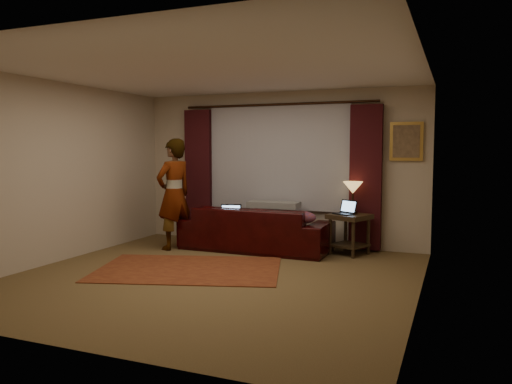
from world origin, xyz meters
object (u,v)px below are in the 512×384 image
at_px(end_table, 349,234).
at_px(laptop_table, 344,207).
at_px(sofa, 256,220).
at_px(laptop_sofa, 230,213).
at_px(person, 174,194).
at_px(tiffany_lamp, 353,197).

xyz_separation_m(end_table, laptop_table, (-0.08, -0.05, 0.42)).
relative_size(sofa, laptop_sofa, 6.60).
bearing_deg(end_table, person, -166.71).
height_order(sofa, laptop_sofa, sofa).
bearing_deg(person, laptop_sofa, 124.41).
xyz_separation_m(end_table, person, (-2.74, -0.65, 0.59)).
xyz_separation_m(end_table, tiffany_lamp, (0.02, 0.15, 0.56)).
height_order(laptop_sofa, person, person).
bearing_deg(sofa, end_table, -170.65).
xyz_separation_m(sofa, laptop_sofa, (-0.36, -0.20, 0.12)).
distance_m(laptop_sofa, person, 0.97).
bearing_deg(sofa, laptop_table, -172.07).
relative_size(laptop_sofa, laptop_table, 1.12).
bearing_deg(person, sofa, 129.08).
bearing_deg(laptop_table, person, -137.73).
distance_m(sofa, tiffany_lamp, 1.59).
xyz_separation_m(laptop_sofa, person, (-0.90, -0.22, 0.29)).
height_order(tiffany_lamp, laptop_table, tiffany_lamp).
bearing_deg(tiffany_lamp, laptop_table, -116.65).
relative_size(end_table, laptop_table, 1.91).
xyz_separation_m(tiffany_lamp, person, (-2.75, -0.79, 0.02)).
bearing_deg(tiffany_lamp, laptop_sofa, -162.84).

